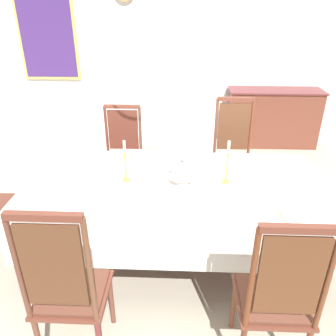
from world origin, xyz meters
The scene contains 17 objects.
ground centered at (0.00, 0.00, -0.02)m, with size 8.23×5.66×0.04m, color #AAA18E.
back_wall centered at (0.00, 2.87, 1.75)m, with size 8.23×0.08×3.51m, color silver.
dining_table centered at (0.00, -0.22, 0.70)m, with size 2.49×1.20×0.77m.
tablecloth centered at (0.00, -0.22, 0.67)m, with size 2.51×1.22×0.41m.
chair_south_a centered at (-0.63, -1.23, 0.60)m, with size 0.44×0.42×1.21m.
chair_north_a centered at (-0.63, 0.79, 0.57)m, with size 0.44×0.42×1.11m.
chair_south_b centered at (0.62, -1.23, 0.59)m, with size 0.44×0.42×1.18m.
chair_north_b centered at (0.62, 0.79, 0.60)m, with size 0.44×0.42×1.21m.
soup_tureen centered at (0.05, -0.22, 0.88)m, with size 0.25×0.25×0.20m.
candlestick_west centered at (-0.42, -0.22, 0.92)m, with size 0.07×0.07×0.36m.
candlestick_east centered at (0.42, -0.22, 0.93)m, with size 0.07×0.07×0.37m.
bowl_near_left centered at (0.63, -0.71, 0.80)m, with size 0.19×0.19×0.05m.
bowl_near_right centered at (-0.33, 0.28, 0.80)m, with size 0.17×0.17×0.04m.
spoon_primary centered at (0.75, -0.69, 0.78)m, with size 0.05×0.18×0.01m.
spoon_secondary centered at (-0.45, 0.31, 0.78)m, with size 0.06×0.17×0.01m.
sideboard centered at (1.49, 2.55, 0.45)m, with size 1.44×0.48×0.90m.
framed_painting centered at (-2.08, 2.81, 1.74)m, with size 0.91×0.05×1.52m.
Camera 1 is at (0.04, -2.68, 2.14)m, focal length 35.87 mm.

